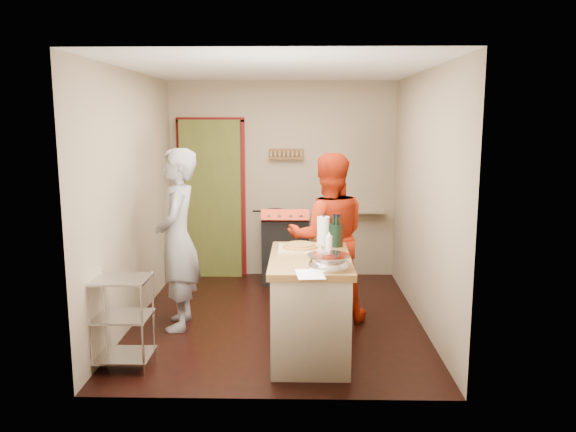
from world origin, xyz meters
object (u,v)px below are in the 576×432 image
object	(u,v)px
person_red	(328,237)
wire_shelving	(122,318)
island	(310,303)
person_stripe	(177,240)
stove	(286,248)

from	to	relation	value
person_red	wire_shelving	bearing A→B (deg)	30.26
island	person_stripe	world-z (taller)	person_stripe
wire_shelving	person_red	world-z (taller)	person_red
person_stripe	person_red	xyz separation A→B (m)	(1.53, 0.27, -0.03)
island	person_red	distance (m)	1.03
stove	person_stripe	bearing A→B (deg)	-122.21
wire_shelving	person_red	xyz separation A→B (m)	(1.81, 1.23, 0.45)
stove	island	bearing A→B (deg)	-83.12
wire_shelving	island	xyz separation A→B (m)	(1.61, 0.30, 0.04)
stove	person_red	distance (m)	1.54
wire_shelving	person_stripe	xyz separation A→B (m)	(0.28, 0.96, 0.47)
wire_shelving	person_red	bearing A→B (deg)	34.24
stove	island	world-z (taller)	island
wire_shelving	person_stripe	bearing A→B (deg)	73.73
stove	wire_shelving	xyz separation A→B (m)	(-1.33, -2.62, -0.01)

